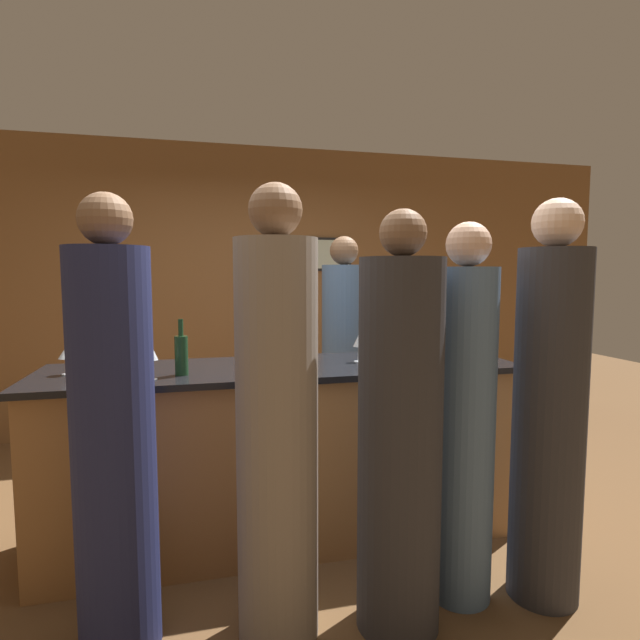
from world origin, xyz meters
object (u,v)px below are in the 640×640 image
bartender (344,366)px  guest_1 (400,439)px  guest_2 (549,415)px  wine_bottle_0 (181,354)px  guest_0 (114,442)px  wine_bottle_1 (425,340)px  guest_3 (277,430)px  wine_bottle_2 (282,342)px  guest_4 (464,424)px

bartender → guest_1: bartender is taller
guest_2 → wine_bottle_0: 1.84m
guest_0 → wine_bottle_0: 0.67m
guest_0 → wine_bottle_1: size_ratio=6.43×
guest_3 → guest_2: bearing=-2.7°
guest_1 → guest_0: bearing=172.1°
guest_2 → wine_bottle_0: guest_2 is taller
guest_3 → wine_bottle_2: size_ratio=6.13×
wine_bottle_2 → wine_bottle_1: bearing=-6.0°
guest_1 → guest_3: bearing=171.5°
guest_0 → wine_bottle_0: guest_0 is taller
guest_2 → guest_4: guest_2 is taller
wine_bottle_2 → wine_bottle_0: bearing=-154.0°
guest_4 → wine_bottle_1: (0.18, 0.80, 0.29)m
wine_bottle_1 → guest_1: bearing=-121.1°
bartender → wine_bottle_1: bartender is taller
guest_2 → guest_3: size_ratio=0.99×
guest_2 → wine_bottle_2: guest_2 is taller
wine_bottle_0 → wine_bottle_2: bearing=26.0°
guest_2 → guest_3: guest_3 is taller
guest_3 → wine_bottle_0: 0.80m
bartender → guest_3: (-0.76, -1.55, 0.04)m
guest_2 → wine_bottle_2: size_ratio=6.06×
wine_bottle_0 → guest_2: bearing=-23.0°
bartender → guest_1: 1.65m
guest_2 → bartender: bearing=108.0°
bartender → guest_4: (0.13, -1.52, -0.01)m
guest_2 → wine_bottle_0: bearing=157.0°
wine_bottle_1 → guest_3: bearing=-142.0°
guest_3 → guest_4: bearing=2.3°
guest_3 → guest_4: 0.89m
bartender → guest_1: (-0.24, -1.63, -0.01)m
guest_4 → wine_bottle_2: guest_4 is taller
guest_0 → guest_3: guest_3 is taller
guest_1 → wine_bottle_2: guest_1 is taller
guest_3 → wine_bottle_0: (-0.40, 0.65, 0.24)m
guest_0 → wine_bottle_1: 1.90m
guest_0 → guest_2: (1.93, -0.14, 0.02)m
bartender → wine_bottle_0: 1.49m
guest_4 → guest_1: bearing=-162.9°
guest_4 → wine_bottle_1: 0.87m
guest_3 → bartender: bearing=64.1°
guest_0 → wine_bottle_2: bearing=45.6°
guest_3 → wine_bottle_0: guest_3 is taller
guest_2 → guest_4: bearing=166.1°
wine_bottle_1 → wine_bottle_2: bearing=174.0°
bartender → guest_2: bearing=108.0°
guest_0 → wine_bottle_2: (0.83, 0.85, 0.27)m
guest_1 → wine_bottle_0: guest_1 is taller
wine_bottle_0 → wine_bottle_1: wine_bottle_0 is taller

